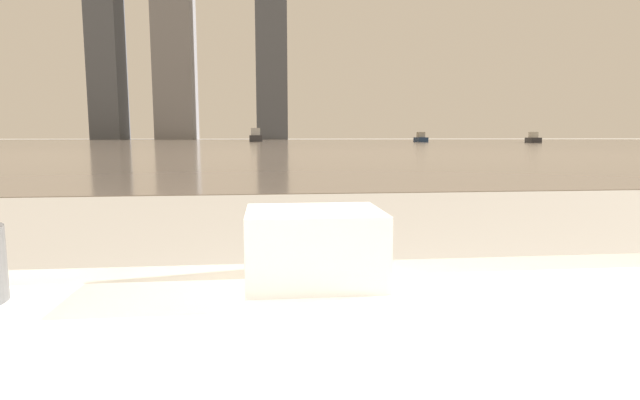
# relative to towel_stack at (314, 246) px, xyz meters

# --- Properties ---
(towel_stack) EXTENTS (0.22, 0.18, 0.12)m
(towel_stack) POSITION_rel_towel_stack_xyz_m (0.00, 0.00, 0.00)
(towel_stack) COLOR white
(towel_stack) RESTS_ON bathtub
(harbor_water) EXTENTS (180.00, 110.00, 0.01)m
(harbor_water) POSITION_rel_towel_stack_xyz_m (0.12, 61.16, -0.63)
(harbor_water) COLOR gray
(harbor_water) RESTS_ON ground_plane
(harbor_boat_1) EXTENTS (1.48, 3.63, 1.33)m
(harbor_boat_1) POSITION_rel_towel_stack_xyz_m (20.65, 65.13, -0.16)
(harbor_boat_1) COLOR navy
(harbor_boat_1) RESTS_ON harbor_water
(harbor_boat_2) EXTENTS (1.96, 5.24, 1.94)m
(harbor_boat_2) POSITION_rel_towel_stack_xyz_m (-1.65, 72.84, 0.06)
(harbor_boat_2) COLOR #2D2D33
(harbor_boat_2) RESTS_ON harbor_water
(harbor_boat_4) EXTENTS (2.09, 3.66, 1.30)m
(harbor_boat_4) POSITION_rel_towel_stack_xyz_m (32.36, 57.43, -0.17)
(harbor_boat_4) COLOR #2D2D33
(harbor_boat_4) RESTS_ON harbor_water
(skyline_tower_2) EXTENTS (7.04, 6.58, 48.96)m
(skyline_tower_2) POSITION_rel_towel_stack_xyz_m (1.28, 117.16, 23.85)
(skyline_tower_2) COLOR #4C515B
(skyline_tower_2) RESTS_ON ground_plane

